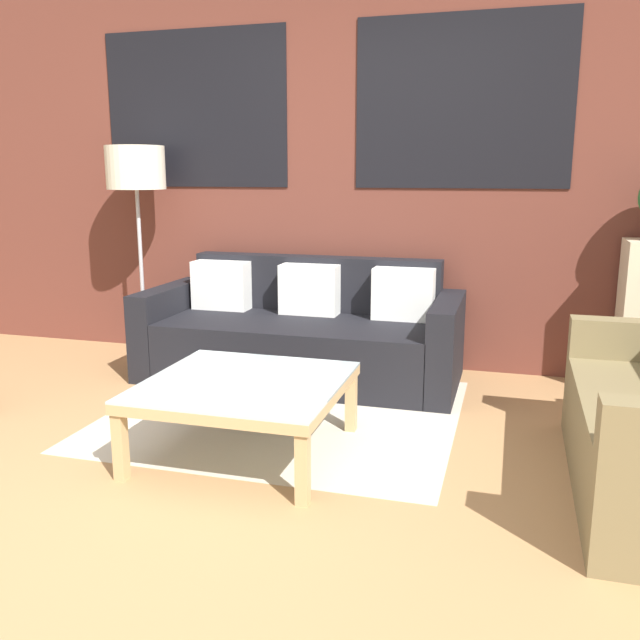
{
  "coord_description": "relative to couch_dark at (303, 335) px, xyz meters",
  "views": [
    {
      "loc": [
        1.33,
        -2.26,
        1.35
      ],
      "look_at": [
        0.32,
        1.27,
        0.55
      ],
      "focal_mm": 38.0,
      "sensor_mm": 36.0,
      "label": 1
    }
  ],
  "objects": [
    {
      "name": "ground_plane",
      "position": [
        0.0,
        -1.95,
        -0.28
      ],
      "size": [
        16.0,
        16.0,
        0.0
      ],
      "primitive_type": "plane",
      "color": "#AD7F51"
    },
    {
      "name": "wall_back_brick",
      "position": [
        0.0,
        0.49,
        1.12
      ],
      "size": [
        8.4,
        0.09,
        2.8
      ],
      "color": "brown",
      "rests_on": "ground_plane"
    },
    {
      "name": "rug",
      "position": [
        0.12,
        -0.73,
        -0.28
      ],
      "size": [
        1.94,
        1.75,
        0.0
      ],
      "color": "beige",
      "rests_on": "ground_plane"
    },
    {
      "name": "couch_dark",
      "position": [
        0.0,
        0.0,
        0.0
      ],
      "size": [
        2.08,
        0.88,
        0.78
      ],
      "color": "black",
      "rests_on": "ground_plane"
    },
    {
      "name": "coffee_table",
      "position": [
        0.12,
        -1.32,
        0.04
      ],
      "size": [
        0.93,
        0.93,
        0.37
      ],
      "color": "silver",
      "rests_on": "ground_plane"
    },
    {
      "name": "floor_lamp",
      "position": [
        -1.26,
        0.11,
        1.05
      ],
      "size": [
        0.41,
        0.41,
        1.54
      ],
      "color": "#B2B2B7",
      "rests_on": "ground_plane"
    }
  ]
}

